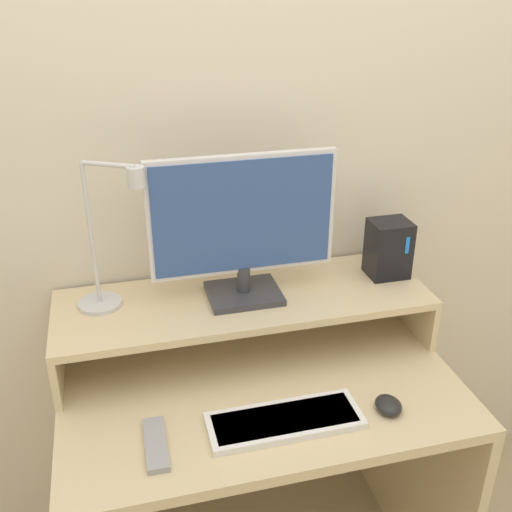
{
  "coord_description": "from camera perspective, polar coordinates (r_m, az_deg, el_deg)",
  "views": [
    {
      "loc": [
        -0.33,
        -0.92,
        1.78
      ],
      "look_at": [
        0.0,
        0.37,
        1.13
      ],
      "focal_mm": 42.0,
      "sensor_mm": 36.0,
      "label": 1
    }
  ],
  "objects": [
    {
      "name": "monitor_shelf",
      "position": [
        1.7,
        -1.15,
        -4.62
      ],
      "size": [
        1.05,
        0.34,
        0.16
      ],
      "color": "beige",
      "rests_on": "desk"
    },
    {
      "name": "keyboard",
      "position": [
        1.51,
        2.76,
        -15.37
      ],
      "size": [
        0.38,
        0.14,
        0.02
      ],
      "color": "white",
      "rests_on": "desk"
    },
    {
      "name": "desk",
      "position": [
        1.8,
        0.27,
        -17.77
      ],
      "size": [
        1.05,
        0.68,
        0.78
      ],
      "color": "beige",
      "rests_on": "ground_plane"
    },
    {
      "name": "desk_lamp",
      "position": [
        1.61,
        -13.87,
        0.42
      ],
      "size": [
        0.21,
        0.15,
        0.41
      ],
      "color": "silver",
      "rests_on": "monitor_shelf"
    },
    {
      "name": "monitor",
      "position": [
        1.6,
        -1.2,
        2.95
      ],
      "size": [
        0.51,
        0.17,
        0.41
      ],
      "color": "#38383D",
      "rests_on": "monitor_shelf"
    },
    {
      "name": "remote_control",
      "position": [
        1.47,
        -9.52,
        -17.26
      ],
      "size": [
        0.05,
        0.17,
        0.02
      ],
      "color": "#99999E",
      "rests_on": "desk"
    },
    {
      "name": "router_dock",
      "position": [
        1.81,
        12.49,
        0.7
      ],
      "size": [
        0.12,
        0.1,
        0.17
      ],
      "color": "black",
      "rests_on": "monitor_shelf"
    },
    {
      "name": "mouse",
      "position": [
        1.57,
        12.5,
        -13.7
      ],
      "size": [
        0.06,
        0.08,
        0.03
      ],
      "color": "black",
      "rests_on": "desk"
    },
    {
      "name": "wall_back",
      "position": [
        1.75,
        -2.83,
        8.27
      ],
      "size": [
        6.0,
        0.05,
        2.5
      ],
      "color": "beige",
      "rests_on": "ground_plane"
    }
  ]
}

